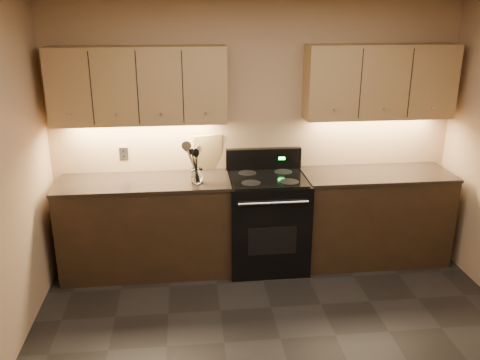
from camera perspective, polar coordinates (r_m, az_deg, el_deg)
name	(u,v)px	position (r m, az deg, el deg)	size (l,w,h in m)	color
wall_back	(255,132)	(5.07, 1.73, 5.41)	(4.00, 0.04, 2.60)	tan
counter_left	(146,226)	(5.02, -10.47, -5.10)	(1.62, 0.62, 0.93)	black
counter_right	(374,216)	(5.34, 14.76, -3.94)	(1.46, 0.62, 0.93)	black
stove	(267,220)	(5.04, 3.03, -4.54)	(0.76, 0.68, 1.14)	black
upper_cab_left	(139,85)	(4.80, -11.31, 10.37)	(1.60, 0.30, 0.70)	#A57852
upper_cab_right	(380,82)	(5.13, 15.43, 10.59)	(1.44, 0.30, 0.70)	#A57852
outlet_plate	(124,153)	(5.10, -12.93, 2.92)	(0.09, 0.01, 0.12)	#B2B5BA
utensil_crock	(197,176)	(4.72, -4.83, 0.43)	(0.11, 0.11, 0.14)	white
cutting_board	(208,153)	(5.05, -3.66, 3.10)	(0.29, 0.02, 0.37)	tan
wooden_spoon	(194,164)	(4.68, -5.15, 1.77)	(0.06, 0.06, 0.33)	tan
black_spoon	(197,164)	(4.69, -4.89, 1.77)	(0.06, 0.06, 0.32)	black
black_turner	(199,165)	(4.67, -4.66, 1.71)	(0.08, 0.08, 0.32)	black
steel_spatula	(199,162)	(4.69, -4.67, 2.06)	(0.08, 0.08, 0.37)	silver
steel_skimmer	(200,162)	(4.66, -4.56, 2.05)	(0.09, 0.09, 0.38)	silver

